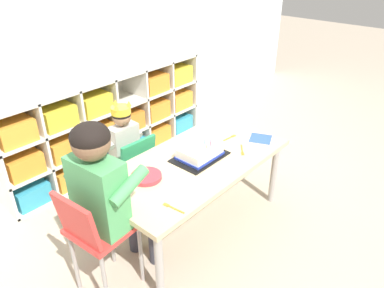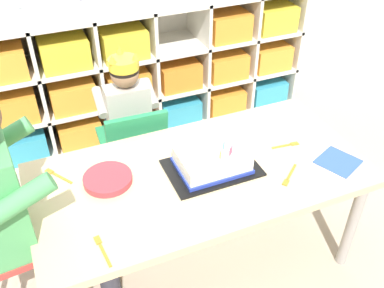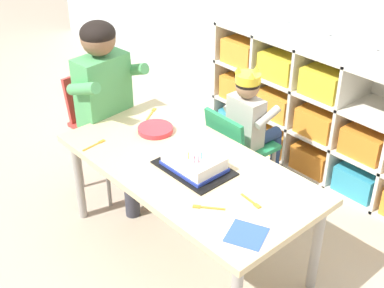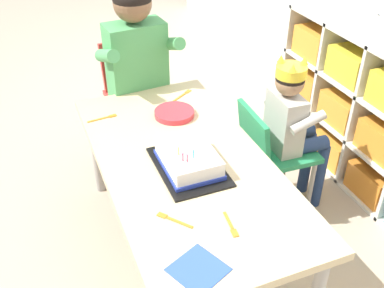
{
  "view_description": "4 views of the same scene",
  "coord_description": "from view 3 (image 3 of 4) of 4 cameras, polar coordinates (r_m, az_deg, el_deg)",
  "views": [
    {
      "loc": [
        -1.57,
        -1.36,
        1.82
      ],
      "look_at": [
        -0.05,
        -0.02,
        0.69
      ],
      "focal_mm": 34.54,
      "sensor_mm": 36.0,
      "label": 1
    },
    {
      "loc": [
        -0.54,
        -1.2,
        1.67
      ],
      "look_at": [
        -0.01,
        0.06,
        0.64
      ],
      "focal_mm": 40.51,
      "sensor_mm": 36.0,
      "label": 2
    },
    {
      "loc": [
        1.62,
        -1.42,
        1.97
      ],
      "look_at": [
        -0.0,
        0.03,
        0.64
      ],
      "focal_mm": 49.62,
      "sensor_mm": 36.0,
      "label": 3
    },
    {
      "loc": [
        1.41,
        -0.53,
        1.65
      ],
      "look_at": [
        -0.02,
        0.04,
        0.6
      ],
      "focal_mm": 42.69,
      "sensor_mm": 36.0,
      "label": 4
    }
  ],
  "objects": [
    {
      "name": "birthday_cake_on_tray",
      "position": [
        2.53,
        0.22,
        -2.03
      ],
      "size": [
        0.36,
        0.25,
        0.12
      ],
      "color": "black",
      "rests_on": "activity_table"
    },
    {
      "name": "storage_cubby_shelf",
      "position": [
        3.37,
        16.39,
        1.75
      ],
      "size": [
        2.02,
        0.36,
        0.83
      ],
      "color": "silver",
      "rests_on": "ground"
    },
    {
      "name": "child_with_crown",
      "position": [
        3.04,
        6.39,
        2.87
      ],
      "size": [
        0.3,
        0.31,
        0.85
      ],
      "rotation": [
        0.0,
        0.0,
        3.1
      ],
      "color": "#B2ADA3",
      "rests_on": "ground"
    },
    {
      "name": "fork_scattered_mid_table",
      "position": [
        3.04,
        -4.37,
        3.33
      ],
      "size": [
        0.09,
        0.13,
        0.0
      ],
      "rotation": [
        0.0,
        0.0,
        5.3
      ],
      "color": "orange",
      "rests_on": "activity_table"
    },
    {
      "name": "paper_plate_stack",
      "position": [
        2.86,
        -3.96,
        1.58
      ],
      "size": [
        0.19,
        0.19,
        0.03
      ],
      "primitive_type": "cylinder",
      "color": "#DB333D",
      "rests_on": "activity_table"
    },
    {
      "name": "fork_at_table_front_edge",
      "position": [
        2.78,
        -10.34,
        -0.06
      ],
      "size": [
        0.03,
        0.14,
        0.0
      ],
      "rotation": [
        0.0,
        0.0,
        4.82
      ],
      "color": "orange",
      "rests_on": "activity_table"
    },
    {
      "name": "fork_near_child_seat",
      "position": [
        2.31,
        1.58,
        -6.84
      ],
      "size": [
        0.12,
        0.1,
        0.0
      ],
      "rotation": [
        0.0,
        0.0,
        0.68
      ],
      "color": "orange",
      "rests_on": "activity_table"
    },
    {
      "name": "ground",
      "position": [
        2.92,
        -0.46,
        -11.1
      ],
      "size": [
        16.0,
        16.0,
        0.0
      ],
      "primitive_type": "plane",
      "color": "tan"
    },
    {
      "name": "activity_table",
      "position": [
        2.61,
        -0.51,
        -3.18
      ],
      "size": [
        1.34,
        0.67,
        0.54
      ],
      "color": "#D1B789",
      "rests_on": "ground"
    },
    {
      "name": "adult_helper_seated",
      "position": [
        3.0,
        -8.78,
        5.34
      ],
      "size": [
        0.45,
        0.42,
        1.07
      ],
      "rotation": [
        0.0,
        0.0,
        1.66
      ],
      "color": "#4C9E5B",
      "rests_on": "ground"
    },
    {
      "name": "paper_napkin_square",
      "position": [
        2.18,
        5.88,
        -9.68
      ],
      "size": [
        0.2,
        0.2,
        0.0
      ],
      "primitive_type": "cube",
      "rotation": [
        0.0,
        0.0,
        0.42
      ],
      "color": "#3356B7",
      "rests_on": "activity_table"
    },
    {
      "name": "classroom_chair_blue",
      "position": [
        3.05,
        4.86,
        -0.25
      ],
      "size": [
        0.33,
        0.35,
        0.61
      ],
      "rotation": [
        0.0,
        0.0,
        3.1
      ],
      "color": "#238451",
      "rests_on": "ground"
    },
    {
      "name": "fork_by_napkin",
      "position": [
        2.35,
        6.46,
        -6.2
      ],
      "size": [
        0.13,
        0.03,
        0.0
      ],
      "rotation": [
        0.0,
        0.0,
        3.04
      ],
      "color": "orange",
      "rests_on": "activity_table"
    },
    {
      "name": "classroom_chair_adult_side",
      "position": [
        3.18,
        -9.8,
        2.52
      ],
      "size": [
        0.38,
        0.34,
        0.73
      ],
      "rotation": [
        0.0,
        0.0,
        1.66
      ],
      "color": "red",
      "rests_on": "ground"
    }
  ]
}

